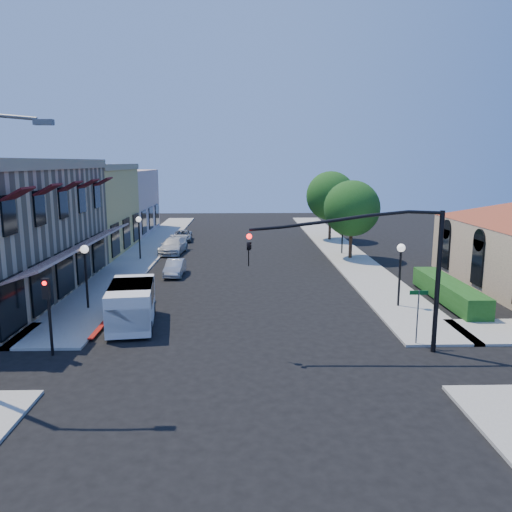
{
  "coord_description": "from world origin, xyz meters",
  "views": [
    {
      "loc": [
        -0.03,
        -18.34,
        7.92
      ],
      "look_at": [
        0.69,
        9.79,
        2.6
      ],
      "focal_mm": 35.0,
      "sensor_mm": 36.0,
      "label": 1
    }
  ],
  "objects_px": {
    "parked_car_c": "(173,246)",
    "lamppost_right_far": "(343,223)",
    "street_tree_a": "(352,208)",
    "white_van": "(131,303)",
    "signal_mast_arm": "(388,257)",
    "lamppost_right_near": "(401,259)",
    "parked_car_a": "(130,298)",
    "lamppost_left_near": "(85,261)",
    "lamppost_left_far": "(139,227)",
    "street_tree_b": "(331,196)",
    "parked_car_b": "(175,268)",
    "parked_car_d": "(183,236)",
    "street_name_sign": "(418,308)",
    "secondary_signal": "(48,302)"
  },
  "relations": [
    {
      "from": "street_name_sign",
      "to": "lamppost_right_far",
      "type": "height_order",
      "value": "lamppost_right_far"
    },
    {
      "from": "lamppost_right_near",
      "to": "parked_car_c",
      "type": "xyz_separation_m",
      "value": [
        -14.7,
        17.0,
        -2.06
      ]
    },
    {
      "from": "lamppost_left_near",
      "to": "white_van",
      "type": "distance_m",
      "value": 4.41
    },
    {
      "from": "signal_mast_arm",
      "to": "parked_car_b",
      "type": "distance_m",
      "value": 18.58
    },
    {
      "from": "white_van",
      "to": "parked_car_b",
      "type": "relative_size",
      "value": 1.44
    },
    {
      "from": "street_tree_a",
      "to": "white_van",
      "type": "relative_size",
      "value": 1.33
    },
    {
      "from": "lamppost_right_near",
      "to": "parked_car_b",
      "type": "bearing_deg",
      "value": 148.4
    },
    {
      "from": "signal_mast_arm",
      "to": "parked_car_d",
      "type": "bearing_deg",
      "value": 111.57
    },
    {
      "from": "white_van",
      "to": "parked_car_a",
      "type": "bearing_deg",
      "value": 104.2
    },
    {
      "from": "secondary_signal",
      "to": "lamppost_left_near",
      "type": "height_order",
      "value": "lamppost_left_near"
    },
    {
      "from": "secondary_signal",
      "to": "lamppost_right_far",
      "type": "bearing_deg",
      "value": 53.86
    },
    {
      "from": "lamppost_left_near",
      "to": "parked_car_a",
      "type": "height_order",
      "value": "lamppost_left_near"
    },
    {
      "from": "secondary_signal",
      "to": "lamppost_left_near",
      "type": "distance_m",
      "value": 6.63
    },
    {
      "from": "lamppost_left_near",
      "to": "parked_car_a",
      "type": "distance_m",
      "value": 3.09
    },
    {
      "from": "lamppost_left_far",
      "to": "parked_car_d",
      "type": "height_order",
      "value": "lamppost_left_far"
    },
    {
      "from": "street_tree_b",
      "to": "lamppost_right_far",
      "type": "relative_size",
      "value": 1.97
    },
    {
      "from": "lamppost_right_near",
      "to": "street_tree_b",
      "type": "bearing_deg",
      "value": 89.28
    },
    {
      "from": "lamppost_left_near",
      "to": "lamppost_right_far",
      "type": "bearing_deg",
      "value": 43.26
    },
    {
      "from": "lamppost_right_far",
      "to": "lamppost_right_near",
      "type": "bearing_deg",
      "value": -90.0
    },
    {
      "from": "lamppost_right_far",
      "to": "parked_car_c",
      "type": "distance_m",
      "value": 14.88
    },
    {
      "from": "white_van",
      "to": "parked_car_c",
      "type": "xyz_separation_m",
      "value": [
        -0.71,
        19.83,
        -0.52
      ]
    },
    {
      "from": "lamppost_left_far",
      "to": "parked_car_c",
      "type": "bearing_deg",
      "value": 52.52
    },
    {
      "from": "signal_mast_arm",
      "to": "parked_car_a",
      "type": "distance_m",
      "value": 14.11
    },
    {
      "from": "lamppost_left_near",
      "to": "white_van",
      "type": "height_order",
      "value": "lamppost_left_near"
    },
    {
      "from": "lamppost_right_near",
      "to": "parked_car_d",
      "type": "distance_m",
      "value": 28.23
    },
    {
      "from": "street_tree_b",
      "to": "parked_car_a",
      "type": "xyz_separation_m",
      "value": [
        -15.0,
        -24.01,
        -3.87
      ]
    },
    {
      "from": "parked_car_b",
      "to": "parked_car_c",
      "type": "height_order",
      "value": "parked_car_c"
    },
    {
      "from": "secondary_signal",
      "to": "parked_car_a",
      "type": "relative_size",
      "value": 0.84
    },
    {
      "from": "signal_mast_arm",
      "to": "lamppost_left_near",
      "type": "height_order",
      "value": "signal_mast_arm"
    },
    {
      "from": "secondary_signal",
      "to": "lamppost_left_near",
      "type": "xyz_separation_m",
      "value": [
        -0.5,
        6.59,
        0.42
      ]
    },
    {
      "from": "lamppost_right_far",
      "to": "white_van",
      "type": "height_order",
      "value": "lamppost_right_far"
    },
    {
      "from": "parked_car_c",
      "to": "lamppost_right_far",
      "type": "bearing_deg",
      "value": 2.02
    },
    {
      "from": "white_van",
      "to": "parked_car_a",
      "type": "distance_m",
      "value": 2.95
    },
    {
      "from": "street_tree_b",
      "to": "parked_car_a",
      "type": "bearing_deg",
      "value": -121.99
    },
    {
      "from": "secondary_signal",
      "to": "street_tree_b",
      "type": "bearing_deg",
      "value": 61.23
    },
    {
      "from": "secondary_signal",
      "to": "lamppost_left_near",
      "type": "bearing_deg",
      "value": 94.34
    },
    {
      "from": "secondary_signal",
      "to": "white_van",
      "type": "relative_size",
      "value": 0.68
    },
    {
      "from": "secondary_signal",
      "to": "white_van",
      "type": "bearing_deg",
      "value": 56.25
    },
    {
      "from": "street_name_sign",
      "to": "parked_car_d",
      "type": "xyz_separation_m",
      "value": [
        -13.7,
        29.8,
        -1.16
      ]
    },
    {
      "from": "signal_mast_arm",
      "to": "lamppost_right_near",
      "type": "bearing_deg",
      "value": 67.88
    },
    {
      "from": "street_name_sign",
      "to": "white_van",
      "type": "relative_size",
      "value": 0.51
    },
    {
      "from": "lamppost_left_near",
      "to": "lamppost_left_far",
      "type": "xyz_separation_m",
      "value": [
        0.0,
        14.0,
        0.0
      ]
    },
    {
      "from": "white_van",
      "to": "parked_car_b",
      "type": "distance_m",
      "value": 11.1
    },
    {
      "from": "street_tree_b",
      "to": "parked_car_c",
      "type": "distance_m",
      "value": 17.0
    },
    {
      "from": "secondary_signal",
      "to": "street_name_sign",
      "type": "distance_m",
      "value": 15.53
    },
    {
      "from": "street_tree_a",
      "to": "street_name_sign",
      "type": "bearing_deg",
      "value": -93.76
    },
    {
      "from": "parked_car_b",
      "to": "parked_car_d",
      "type": "height_order",
      "value": "parked_car_b"
    },
    {
      "from": "street_tree_a",
      "to": "street_tree_b",
      "type": "distance_m",
      "value": 10.01
    },
    {
      "from": "lamppost_left_near",
      "to": "lamppost_right_near",
      "type": "bearing_deg",
      "value": 0.0
    },
    {
      "from": "lamppost_left_near",
      "to": "lamppost_right_far",
      "type": "distance_m",
      "value": 23.35
    }
  ]
}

